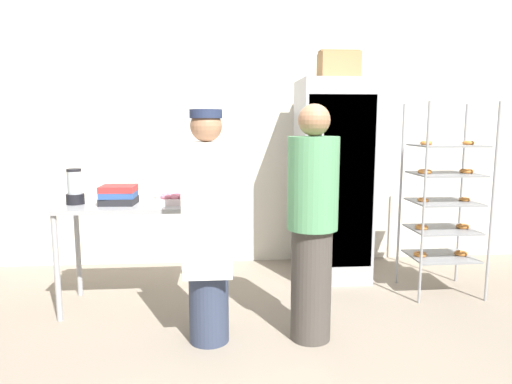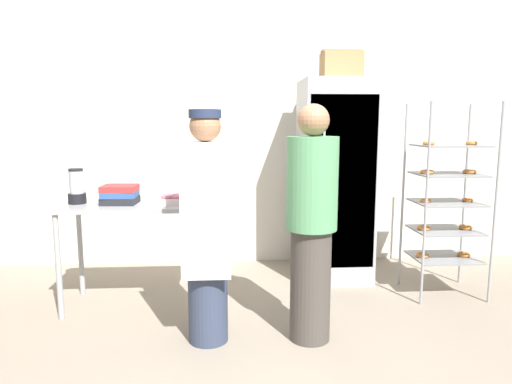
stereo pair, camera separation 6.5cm
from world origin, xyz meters
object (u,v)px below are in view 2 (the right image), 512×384
object	(u,v)px
refrigerator	(335,181)
binder_stack	(120,195)
blender_pitcher	(77,188)
cardboard_storage_box	(341,66)
baking_rack	(446,202)
person_customer	(311,223)
person_baker	(207,224)
donut_box	(176,197)

from	to	relation	value
refrigerator	binder_stack	distance (m)	2.02
refrigerator	blender_pitcher	xyz separation A→B (m)	(-2.26, -0.61, 0.04)
blender_pitcher	cardboard_storage_box	world-z (taller)	cardboard_storage_box
blender_pitcher	binder_stack	size ratio (longest dim) A/B	1.00
baking_rack	person_customer	size ratio (longest dim) A/B	1.03
person_baker	person_customer	xyz separation A→B (m)	(0.72, -0.02, 0.00)
refrigerator	cardboard_storage_box	size ratio (longest dim) A/B	5.08
binder_stack	blender_pitcher	bearing A→B (deg)	174.35
cardboard_storage_box	blender_pitcher	bearing A→B (deg)	-162.99
donut_box	blender_pitcher	size ratio (longest dim) A/B	0.97
blender_pitcher	person_baker	xyz separation A→B (m)	(1.07, -0.68, -0.16)
person_customer	baking_rack	bearing A→B (deg)	30.87
binder_stack	cardboard_storage_box	distance (m)	2.38
baking_rack	person_baker	bearing A→B (deg)	-159.07
refrigerator	person_baker	bearing A→B (deg)	-132.47
binder_stack	person_customer	xyz separation A→B (m)	(1.44, -0.67, -0.11)
blender_pitcher	cardboard_storage_box	bearing A→B (deg)	17.01
cardboard_storage_box	binder_stack	bearing A→B (deg)	-159.29
refrigerator	baking_rack	bearing A→B (deg)	-29.69
baking_rack	blender_pitcher	xyz separation A→B (m)	(-3.14, -0.11, 0.17)
binder_stack	person_customer	size ratio (longest dim) A/B	0.17
baking_rack	person_customer	bearing A→B (deg)	-149.13
blender_pitcher	person_baker	distance (m)	1.28
donut_box	refrigerator	bearing A→B (deg)	23.93
binder_stack	person_baker	bearing A→B (deg)	-41.91
baking_rack	cardboard_storage_box	xyz separation A→B (m)	(-0.82, 0.60, 1.24)
donut_box	binder_stack	bearing A→B (deg)	179.51
binder_stack	cardboard_storage_box	xyz separation A→B (m)	(1.97, 0.74, 1.12)
baking_rack	donut_box	distance (m)	2.35
binder_stack	person_baker	world-z (taller)	person_baker
person_baker	baking_rack	bearing A→B (deg)	20.93
binder_stack	person_baker	xyz separation A→B (m)	(0.72, -0.65, -0.11)
binder_stack	person_customer	distance (m)	1.59
refrigerator	donut_box	size ratio (longest dim) A/B	6.96
blender_pitcher	person_baker	size ratio (longest dim) A/B	0.18
blender_pitcher	binder_stack	xyz separation A→B (m)	(0.35, -0.03, -0.05)
person_baker	person_customer	bearing A→B (deg)	-1.36
person_baker	refrigerator	bearing A→B (deg)	47.53
cardboard_storage_box	refrigerator	bearing A→B (deg)	-120.82
refrigerator	cardboard_storage_box	distance (m)	1.11
binder_stack	cardboard_storage_box	size ratio (longest dim) A/B	0.75
refrigerator	person_customer	xyz separation A→B (m)	(-0.47, -1.31, -0.12)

